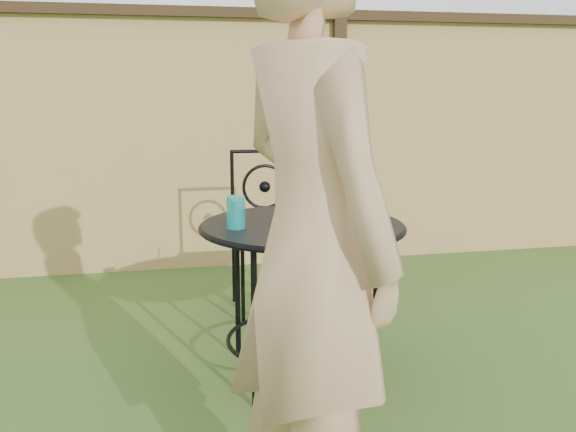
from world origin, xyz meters
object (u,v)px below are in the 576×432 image
Objects in this scene: patio_table at (302,253)px; diner at (314,246)px; salad_plate at (322,224)px; patio_chair at (269,227)px.

diner is at bearing -101.62° from patio_table.
salad_plate is (0.07, -0.09, 0.15)m from patio_table.
diner reaches higher than patio_table.
diner reaches higher than salad_plate.
diner is 1.05m from salad_plate.
salad_plate is at bearing -87.69° from patio_chair.
salad_plate reaches higher than patio_table.
patio_table is 0.19m from salad_plate.
diner is at bearing -96.93° from patio_chair.
patio_table is 0.96m from patio_chair.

